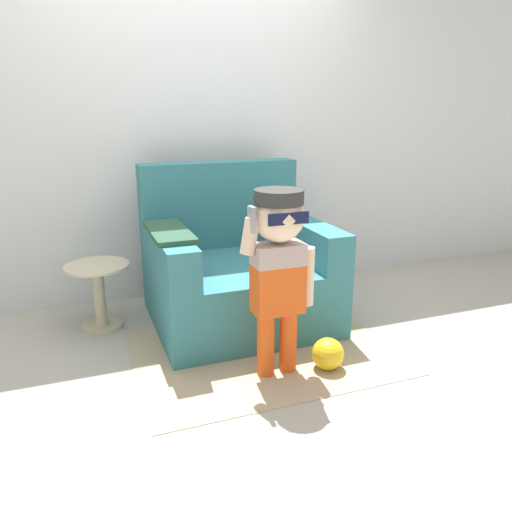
{
  "coord_description": "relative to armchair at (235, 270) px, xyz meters",
  "views": [
    {
      "loc": [
        -0.87,
        -2.82,
        1.42
      ],
      "look_at": [
        0.12,
        -0.19,
        0.57
      ],
      "focal_mm": 35.0,
      "sensor_mm": 36.0,
      "label": 1
    }
  ],
  "objects": [
    {
      "name": "toy_ball",
      "position": [
        0.26,
        -0.85,
        -0.26
      ],
      "size": [
        0.18,
        0.18,
        0.18
      ],
      "color": "yellow",
      "rests_on": "ground_plane"
    },
    {
      "name": "rug",
      "position": [
        -0.01,
        -0.56,
        -0.34
      ],
      "size": [
        1.52,
        1.13,
        0.01
      ],
      "color": "tan",
      "rests_on": "ground_plane"
    },
    {
      "name": "side_table",
      "position": [
        -0.89,
        0.17,
        -0.08
      ],
      "size": [
        0.41,
        0.41,
        0.44
      ],
      "color": "beige",
      "rests_on": "ground_plane"
    },
    {
      "name": "armchair",
      "position": [
        0.0,
        0.0,
        0.0
      ],
      "size": [
        1.15,
        1.04,
        1.04
      ],
      "color": "teal",
      "rests_on": "ground_plane"
    },
    {
      "name": "wall_back",
      "position": [
        -0.13,
        0.65,
        0.95
      ],
      "size": [
        10.0,
        0.05,
        2.6
      ],
      "color": "silver",
      "rests_on": "ground_plane"
    },
    {
      "name": "person_child",
      "position": [
        -0.02,
        -0.79,
        0.33
      ],
      "size": [
        0.42,
        0.31,
        1.02
      ],
      "color": "#E05119",
      "rests_on": "ground_plane"
    },
    {
      "name": "ground_plane",
      "position": [
        -0.13,
        -0.24,
        -0.35
      ],
      "size": [
        10.0,
        10.0,
        0.0
      ],
      "primitive_type": "plane",
      "color": "#ADA89E"
    }
  ]
}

